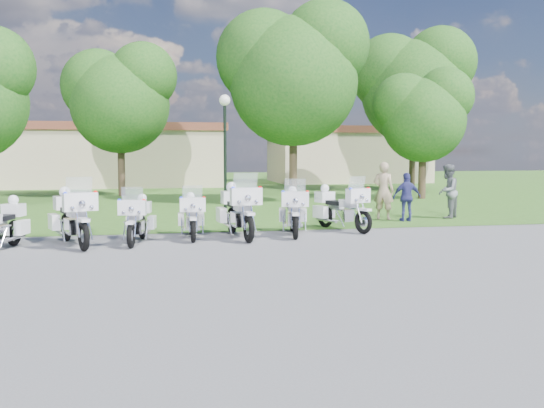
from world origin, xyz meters
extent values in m
plane|color=slate|center=(0.00, 0.00, 0.00)|extent=(100.00, 100.00, 0.00)
cube|color=#36611E|center=(0.00, 27.00, 0.00)|extent=(100.00, 48.00, 0.01)
torus|color=black|center=(-6.63, 1.49, 0.32)|extent=(0.28, 0.65, 0.64)
cube|color=black|center=(-6.76, 1.00, 0.75)|extent=(0.47, 0.66, 0.11)
cube|color=white|center=(-6.38, 1.28, 0.48)|extent=(0.29, 0.52, 0.34)
cube|color=white|center=(-6.62, 1.52, 0.88)|extent=(0.54, 0.49, 0.31)
sphere|color=white|center=(-6.62, 1.52, 1.13)|extent=(0.25, 0.25, 0.25)
torus|color=black|center=(-4.85, 0.33, 0.36)|extent=(0.38, 0.73, 0.72)
torus|color=black|center=(-5.48, 2.05, 0.36)|extent=(0.38, 0.73, 0.72)
cube|color=white|center=(-4.84, 0.31, 0.73)|extent=(0.35, 0.51, 0.08)
cube|color=white|center=(-4.94, 0.56, 1.13)|extent=(0.82, 0.51, 0.43)
cube|color=silver|center=(-4.96, 0.62, 1.51)|extent=(0.61, 0.33, 0.41)
sphere|color=red|center=(-4.59, 0.62, 1.34)|extent=(0.10, 0.10, 0.10)
sphere|color=#1426E5|center=(-5.24, 0.38, 1.34)|extent=(0.10, 0.10, 0.10)
cube|color=silver|center=(-5.17, 1.21, 0.49)|extent=(0.55, 0.69, 0.37)
cube|color=white|center=(-5.08, 0.97, 0.86)|extent=(0.52, 0.65, 0.24)
cube|color=black|center=(-5.29, 1.51, 0.84)|extent=(0.57, 0.75, 0.13)
cube|color=white|center=(-5.12, 2.01, 0.54)|extent=(0.38, 0.59, 0.39)
cube|color=white|center=(-5.73, 1.79, 0.54)|extent=(0.38, 0.59, 0.39)
cube|color=white|center=(-5.49, 2.08, 0.99)|extent=(0.64, 0.58, 0.35)
sphere|color=white|center=(-5.49, 2.08, 1.27)|extent=(0.28, 0.28, 0.28)
torus|color=black|center=(-3.79, 0.55, 0.30)|extent=(0.21, 0.62, 0.61)
torus|color=black|center=(-3.56, 2.09, 0.30)|extent=(0.21, 0.62, 0.61)
cube|color=white|center=(-3.79, 0.53, 0.62)|extent=(0.22, 0.42, 0.06)
cube|color=white|center=(-3.76, 0.76, 0.96)|extent=(0.68, 0.32, 0.37)
cube|color=silver|center=(-3.75, 0.81, 1.28)|extent=(0.52, 0.19, 0.34)
sphere|color=red|center=(-3.48, 0.66, 1.14)|extent=(0.08, 0.08, 0.08)
sphere|color=#1426E5|center=(-4.06, 0.75, 1.14)|extent=(0.08, 0.08, 0.08)
cube|color=silver|center=(-3.67, 1.34, 0.41)|extent=(0.38, 0.55, 0.31)
cube|color=white|center=(-3.71, 1.12, 0.73)|extent=(0.36, 0.51, 0.20)
cube|color=black|center=(-3.63, 1.61, 0.71)|extent=(0.39, 0.61, 0.11)
cube|color=white|center=(-3.31, 1.92, 0.46)|extent=(0.23, 0.50, 0.33)
cube|color=white|center=(-3.85, 2.00, 0.46)|extent=(0.23, 0.50, 0.33)
cube|color=white|center=(-3.56, 2.12, 0.84)|extent=(0.49, 0.43, 0.29)
sphere|color=white|center=(-3.56, 2.12, 1.08)|extent=(0.24, 0.24, 0.24)
torus|color=black|center=(-2.28, 1.18, 0.30)|extent=(0.13, 0.61, 0.61)
torus|color=black|center=(-2.25, 2.72, 0.30)|extent=(0.13, 0.61, 0.61)
cube|color=white|center=(-2.28, 1.16, 0.62)|extent=(0.17, 0.40, 0.06)
cube|color=white|center=(-2.28, 1.39, 0.95)|extent=(0.66, 0.23, 0.36)
cube|color=silver|center=(-2.28, 1.44, 1.27)|extent=(0.51, 0.12, 0.34)
sphere|color=red|center=(-1.99, 1.33, 1.12)|extent=(0.08, 0.08, 0.08)
sphere|color=#1426E5|center=(-2.57, 1.34, 1.12)|extent=(0.08, 0.08, 0.08)
cube|color=silver|center=(-2.27, 1.97, 0.41)|extent=(0.32, 0.51, 0.31)
cube|color=white|center=(-2.27, 1.75, 0.73)|extent=(0.30, 0.48, 0.20)
cube|color=black|center=(-2.26, 2.24, 0.71)|extent=(0.32, 0.57, 0.11)
cube|color=white|center=(-1.99, 2.58, 0.45)|extent=(0.17, 0.47, 0.33)
cube|color=white|center=(-2.53, 2.59, 0.45)|extent=(0.17, 0.47, 0.33)
cube|color=white|center=(-2.25, 2.74, 0.83)|extent=(0.44, 0.37, 0.29)
sphere|color=white|center=(-2.25, 2.74, 1.07)|extent=(0.24, 0.24, 0.24)
torus|color=black|center=(-0.90, 0.87, 0.37)|extent=(0.22, 0.75, 0.74)
torus|color=black|center=(-1.10, 2.74, 0.37)|extent=(0.22, 0.75, 0.74)
cube|color=white|center=(-0.90, 0.85, 0.75)|extent=(0.25, 0.51, 0.08)
cube|color=white|center=(-0.93, 1.12, 1.17)|extent=(0.82, 0.35, 0.44)
cube|color=silver|center=(-0.94, 1.19, 1.55)|extent=(0.63, 0.20, 0.42)
sphere|color=red|center=(-0.57, 1.09, 1.38)|extent=(0.10, 0.10, 0.10)
sphere|color=#1426E5|center=(-1.28, 1.02, 1.38)|extent=(0.10, 0.10, 0.10)
cube|color=silver|center=(-1.01, 1.83, 0.50)|extent=(0.44, 0.66, 0.38)
cube|color=white|center=(-0.98, 1.56, 0.89)|extent=(0.41, 0.61, 0.24)
cube|color=black|center=(-1.04, 2.16, 0.87)|extent=(0.45, 0.72, 0.13)
cube|color=white|center=(-0.76, 2.61, 0.55)|extent=(0.26, 0.59, 0.40)
cube|color=white|center=(-1.42, 2.54, 0.55)|extent=(0.26, 0.59, 0.40)
cube|color=white|center=(-1.11, 2.78, 1.02)|extent=(0.58, 0.50, 0.36)
sphere|color=white|center=(-1.11, 2.78, 1.31)|extent=(0.29, 0.29, 0.29)
torus|color=black|center=(0.39, 1.22, 0.33)|extent=(0.24, 0.68, 0.67)
torus|color=black|center=(0.68, 2.89, 0.33)|extent=(0.24, 0.68, 0.67)
cube|color=white|center=(0.38, 1.20, 0.68)|extent=(0.25, 0.46, 0.07)
cube|color=white|center=(0.43, 1.45, 1.05)|extent=(0.75, 0.36, 0.40)
cube|color=silver|center=(0.44, 1.50, 1.40)|extent=(0.57, 0.22, 0.38)
sphere|color=red|center=(0.73, 1.33, 1.24)|extent=(0.09, 0.09, 0.09)
sphere|color=#1426E5|center=(0.10, 1.44, 1.24)|extent=(0.09, 0.09, 0.09)
cube|color=silver|center=(0.54, 2.07, 0.45)|extent=(0.43, 0.61, 0.34)
cube|color=white|center=(0.50, 1.84, 0.80)|extent=(0.40, 0.57, 0.22)
cube|color=black|center=(0.59, 2.37, 0.78)|extent=(0.44, 0.67, 0.12)
cube|color=white|center=(0.95, 2.69, 0.50)|extent=(0.27, 0.54, 0.36)
cube|color=white|center=(0.36, 2.80, 0.50)|extent=(0.27, 0.54, 0.36)
cube|color=white|center=(0.68, 2.92, 0.92)|extent=(0.54, 0.48, 0.32)
sphere|color=white|center=(0.68, 2.92, 1.18)|extent=(0.26, 0.26, 0.26)
torus|color=black|center=(2.51, 1.95, 0.33)|extent=(0.38, 0.68, 0.68)
torus|color=black|center=(1.85, 3.54, 0.33)|extent=(0.38, 0.68, 0.68)
cube|color=white|center=(2.51, 1.93, 0.69)|extent=(0.34, 0.48, 0.07)
cube|color=white|center=(2.42, 2.16, 1.06)|extent=(0.77, 0.50, 0.40)
cube|color=silver|center=(2.39, 2.22, 1.42)|extent=(0.57, 0.33, 0.38)
sphere|color=red|center=(2.74, 2.23, 1.25)|extent=(0.09, 0.09, 0.09)
sphere|color=#1426E5|center=(2.14, 1.98, 1.25)|extent=(0.09, 0.09, 0.09)
cube|color=silver|center=(2.17, 2.76, 0.46)|extent=(0.53, 0.65, 0.34)
cube|color=white|center=(2.26, 2.54, 0.81)|extent=(0.50, 0.61, 0.22)
cube|color=black|center=(2.05, 3.04, 0.79)|extent=(0.56, 0.71, 0.12)
cube|color=white|center=(2.19, 3.51, 0.51)|extent=(0.37, 0.56, 0.36)
cube|color=white|center=(1.62, 3.28, 0.51)|extent=(0.37, 0.56, 0.36)
cube|color=white|center=(1.84, 3.56, 0.93)|extent=(0.60, 0.56, 0.32)
sphere|color=white|center=(1.84, 3.56, 1.19)|extent=(0.26, 0.26, 0.26)
cylinder|color=black|center=(-0.48, 9.94, 2.08)|extent=(0.12, 0.12, 4.17)
sphere|color=white|center=(-0.48, 9.94, 4.32)|extent=(0.44, 0.44, 0.44)
cylinder|color=#38281C|center=(-4.95, 17.99, 1.72)|extent=(0.36, 0.36, 3.44)
sphere|color=#154E17|center=(-4.95, 17.99, 4.70)|extent=(5.01, 5.01, 5.01)
sphere|color=#154E17|center=(-6.05, 18.38, 5.64)|extent=(3.76, 3.76, 3.76)
sphere|color=#154E17|center=(-3.78, 17.68, 6.11)|extent=(3.44, 3.44, 3.44)
cylinder|color=#38281C|center=(2.94, 12.76, 1.99)|extent=(0.36, 0.36, 3.98)
sphere|color=#154E17|center=(2.94, 12.76, 5.42)|extent=(5.78, 5.78, 5.78)
sphere|color=#154E17|center=(1.67, 13.22, 6.51)|extent=(4.34, 4.34, 4.34)
sphere|color=#154E17|center=(4.29, 12.40, 7.05)|extent=(3.98, 3.98, 3.98)
cylinder|color=#38281C|center=(9.52, 13.43, 1.39)|extent=(0.36, 0.36, 2.78)
sphere|color=#154E17|center=(9.52, 13.43, 3.80)|extent=(4.05, 4.05, 4.05)
sphere|color=#154E17|center=(8.64, 13.75, 4.55)|extent=(3.04, 3.04, 3.04)
sphere|color=#154E17|center=(10.47, 13.18, 4.93)|extent=(2.78, 2.78, 2.78)
cylinder|color=#38281C|center=(11.85, 19.91, 2.12)|extent=(0.36, 0.36, 4.23)
sphere|color=#154E17|center=(11.85, 19.91, 5.77)|extent=(6.15, 6.15, 6.15)
sphere|color=#154E17|center=(10.51, 20.39, 6.92)|extent=(4.62, 4.62, 4.62)
sphere|color=#154E17|center=(13.30, 19.52, 7.50)|extent=(4.23, 4.23, 4.23)
cube|color=#C2AE8C|center=(-6.00, 28.00, 1.80)|extent=(14.00, 8.00, 3.60)
cube|color=brown|center=(-6.00, 28.00, 3.85)|extent=(14.56, 8.32, 0.50)
cube|color=#C2AE8C|center=(11.00, 30.00, 1.80)|extent=(11.00, 7.00, 3.60)
cube|color=brown|center=(11.00, 30.00, 3.85)|extent=(11.44, 7.28, 0.50)
imported|color=tan|center=(4.35, 5.19, 0.97)|extent=(0.85, 0.79, 1.94)
imported|color=slate|center=(6.67, 5.16, 0.93)|extent=(1.14, 1.14, 1.86)
imported|color=navy|center=(4.91, 4.54, 0.80)|extent=(0.96, 0.44, 1.60)
camera|label=1|loc=(-3.16, -14.13, 2.32)|focal=40.00mm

